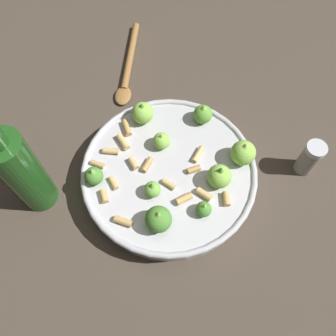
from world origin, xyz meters
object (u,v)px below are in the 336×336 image
(cooking_pan, at_px, (169,174))
(pepper_shaker, at_px, (308,158))
(olive_oil_bottle, at_px, (21,172))
(wooden_spoon, at_px, (127,67))

(cooking_pan, distance_m, pepper_shaker, 0.27)
(cooking_pan, xyz_separation_m, pepper_shaker, (-0.26, -0.03, 0.01))
(pepper_shaker, xyz_separation_m, olive_oil_bottle, (0.51, 0.06, 0.06))
(pepper_shaker, distance_m, olive_oil_bottle, 0.52)
(pepper_shaker, height_order, wooden_spoon, pepper_shaker)
(pepper_shaker, bearing_deg, wooden_spoon, -35.21)
(olive_oil_bottle, bearing_deg, cooking_pan, -172.30)
(olive_oil_bottle, bearing_deg, pepper_shaker, -172.96)
(olive_oil_bottle, height_order, wooden_spoon, olive_oil_bottle)
(pepper_shaker, height_order, olive_oil_bottle, olive_oil_bottle)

